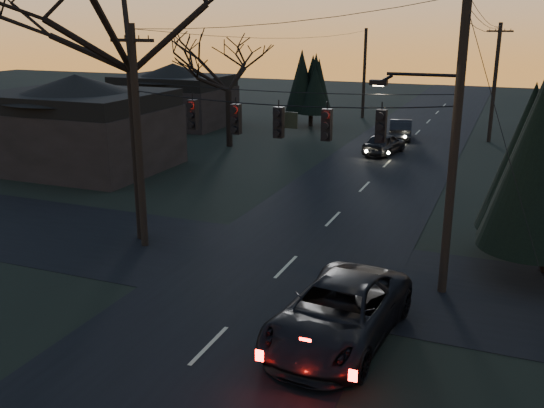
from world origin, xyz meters
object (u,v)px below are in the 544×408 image
at_px(utility_pole_right, 442,291).
at_px(utility_pole_far_r, 488,142).
at_px(utility_pole_far_l, 362,118).
at_px(sedan_oncoming_a, 384,144).
at_px(utility_pole_left, 145,245).
at_px(suv_near, 339,313).
at_px(sedan_oncoming_b, 401,129).

xyz_separation_m(utility_pole_right, utility_pole_far_r, (0.00, 28.00, 0.00)).
xyz_separation_m(utility_pole_far_l, sedan_oncoming_a, (5.20, -15.27, 0.72)).
distance_m(utility_pole_right, utility_pole_left, 11.50).
relative_size(utility_pole_far_l, suv_near, 1.33).
relative_size(utility_pole_left, utility_pole_far_l, 1.06).
height_order(utility_pole_far_r, utility_pole_far_l, utility_pole_far_r).
distance_m(utility_pole_left, utility_pole_far_l, 36.00).
bearing_deg(sedan_oncoming_b, utility_pole_far_r, -178.31).
relative_size(utility_pole_right, utility_pole_far_l, 1.25).
distance_m(utility_pole_left, suv_near, 10.22).
relative_size(utility_pole_far_r, utility_pole_far_l, 1.06).
bearing_deg(suv_near, utility_pole_far_r, 91.33).
bearing_deg(utility_pole_far_l, sedan_oncoming_b, -60.53).
height_order(suv_near, sedan_oncoming_b, suv_near).
bearing_deg(utility_pole_far_r, utility_pole_far_l, 145.18).
height_order(utility_pole_far_r, sedan_oncoming_a, utility_pole_far_r).
relative_size(utility_pole_far_l, sedan_oncoming_a, 1.90).
xyz_separation_m(sedan_oncoming_a, sedan_oncoming_b, (-0.00, 6.07, 0.03)).
xyz_separation_m(utility_pole_far_r, utility_pole_far_l, (-11.50, 8.00, 0.00)).
xyz_separation_m(utility_pole_right, suv_near, (-2.30, -4.37, 0.83)).
distance_m(suv_near, sedan_oncoming_b, 31.42).
bearing_deg(sedan_oncoming_b, sedan_oncoming_a, 80.87).
bearing_deg(utility_pole_far_r, utility_pole_left, -112.33).
bearing_deg(utility_pole_left, utility_pole_right, 0.00).
distance_m(utility_pole_right, suv_near, 5.01).
relative_size(utility_pole_right, utility_pole_left, 1.18).
xyz_separation_m(utility_pole_left, sedan_oncoming_a, (5.20, 20.73, 0.72)).
bearing_deg(utility_pole_left, utility_pole_far_r, 67.67).
xyz_separation_m(utility_pole_far_l, sedan_oncoming_b, (5.20, -9.20, 0.75)).
xyz_separation_m(suv_near, sedan_oncoming_a, (-4.00, 25.10, -0.12)).
bearing_deg(utility_pole_far_r, sedan_oncoming_a, -130.90).
xyz_separation_m(utility_pole_far_r, sedan_oncoming_b, (-6.30, -1.20, 0.75)).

